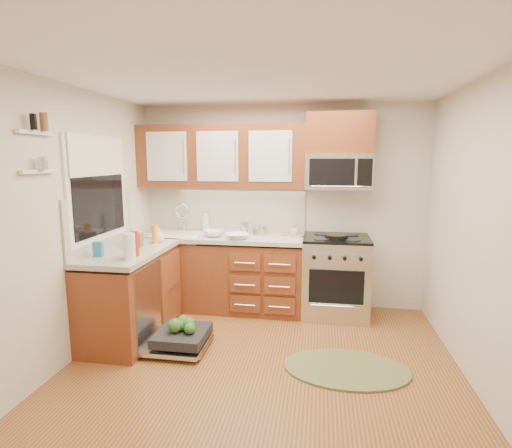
% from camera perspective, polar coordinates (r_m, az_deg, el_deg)
% --- Properties ---
extents(floor, '(3.50, 3.50, 0.00)m').
position_cam_1_polar(floor, '(3.74, 0.62, -20.33)').
color(floor, brown).
rests_on(floor, ground).
extents(ceiling, '(3.50, 3.50, 0.00)m').
position_cam_1_polar(ceiling, '(3.31, 0.70, 20.65)').
color(ceiling, white).
rests_on(ceiling, ground).
extents(wall_back, '(3.50, 0.04, 2.50)m').
position_cam_1_polar(wall_back, '(5.02, 3.64, 2.45)').
color(wall_back, beige).
rests_on(wall_back, ground).
extents(wall_front, '(3.50, 0.04, 2.50)m').
position_cam_1_polar(wall_front, '(1.65, -8.63, -12.05)').
color(wall_front, beige).
rests_on(wall_front, ground).
extents(wall_left, '(0.04, 3.50, 2.50)m').
position_cam_1_polar(wall_left, '(3.96, -25.27, -0.29)').
color(wall_left, beige).
rests_on(wall_left, ground).
extents(wall_right, '(0.04, 3.50, 2.50)m').
position_cam_1_polar(wall_right, '(3.50, 30.26, -1.81)').
color(wall_right, beige).
rests_on(wall_right, ground).
extents(base_cabinet_back, '(2.05, 0.60, 0.85)m').
position_cam_1_polar(base_cabinet_back, '(5.02, -5.13, -7.19)').
color(base_cabinet_back, maroon).
rests_on(base_cabinet_back, ground).
extents(base_cabinet_left, '(0.60, 1.25, 0.85)m').
position_cam_1_polar(base_cabinet_left, '(4.44, -17.40, -9.82)').
color(base_cabinet_left, maroon).
rests_on(base_cabinet_left, ground).
extents(countertop_back, '(2.07, 0.64, 0.05)m').
position_cam_1_polar(countertop_back, '(4.90, -5.24, -1.89)').
color(countertop_back, '#AAA39B').
rests_on(countertop_back, base_cabinet_back).
extents(countertop_left, '(0.64, 1.27, 0.05)m').
position_cam_1_polar(countertop_left, '(4.31, -17.59, -3.85)').
color(countertop_left, '#AAA39B').
rests_on(countertop_left, base_cabinet_left).
extents(backsplash_back, '(2.05, 0.02, 0.57)m').
position_cam_1_polar(backsplash_back, '(5.13, -4.47, 2.14)').
color(backsplash_back, '#BAB6A7').
rests_on(backsplash_back, ground).
extents(backsplash_left, '(0.02, 1.25, 0.57)m').
position_cam_1_polar(backsplash_left, '(4.39, -21.23, 0.32)').
color(backsplash_left, '#BAB6A7').
rests_on(backsplash_left, ground).
extents(upper_cabinets, '(2.05, 0.35, 0.75)m').
position_cam_1_polar(upper_cabinets, '(4.94, -5.01, 9.58)').
color(upper_cabinets, maroon).
rests_on(upper_cabinets, ground).
extents(cabinet_over_mw, '(0.76, 0.35, 0.47)m').
position_cam_1_polar(cabinet_over_mw, '(4.80, 11.84, 12.54)').
color(cabinet_over_mw, maroon).
rests_on(cabinet_over_mw, ground).
extents(range, '(0.76, 0.64, 0.95)m').
position_cam_1_polar(range, '(4.85, 11.26, -7.34)').
color(range, silver).
rests_on(range, ground).
extents(microwave, '(0.76, 0.38, 0.40)m').
position_cam_1_polar(microwave, '(4.77, 11.68, 7.34)').
color(microwave, silver).
rests_on(microwave, ground).
extents(sink, '(0.62, 0.50, 0.26)m').
position_cam_1_polar(sink, '(5.06, -11.06, -2.83)').
color(sink, white).
rests_on(sink, ground).
extents(dishwasher, '(0.70, 0.60, 0.20)m').
position_cam_1_polar(dishwasher, '(4.15, -11.02, -15.81)').
color(dishwasher, silver).
rests_on(dishwasher, ground).
extents(window, '(0.03, 1.05, 1.05)m').
position_cam_1_polar(window, '(4.34, -21.66, 4.71)').
color(window, white).
rests_on(window, ground).
extents(window_blind, '(0.02, 0.96, 0.40)m').
position_cam_1_polar(window_blind, '(4.31, -21.63, 9.08)').
color(window_blind, white).
rests_on(window_blind, ground).
extents(shelf_upper, '(0.04, 0.40, 0.03)m').
position_cam_1_polar(shelf_upper, '(3.62, -28.93, 11.36)').
color(shelf_upper, white).
rests_on(shelf_upper, ground).
extents(shelf_lower, '(0.04, 0.40, 0.03)m').
position_cam_1_polar(shelf_lower, '(3.61, -28.56, 6.62)').
color(shelf_lower, white).
rests_on(shelf_lower, ground).
extents(rug, '(1.25, 0.96, 0.02)m').
position_cam_1_polar(rug, '(3.84, 12.78, -19.51)').
color(rug, olive).
rests_on(rug, ground).
extents(skillet, '(0.35, 0.35, 0.05)m').
position_cam_1_polar(skillet, '(4.63, 11.41, -1.75)').
color(skillet, black).
rests_on(skillet, range).
extents(stock_pot, '(0.20, 0.20, 0.11)m').
position_cam_1_polar(stock_pot, '(4.89, 0.57, -0.89)').
color(stock_pot, silver).
rests_on(stock_pot, countertop_back).
extents(cutting_board, '(0.30, 0.24, 0.02)m').
position_cam_1_polar(cutting_board, '(4.86, 5.48, -1.58)').
color(cutting_board, tan).
rests_on(cutting_board, countertop_back).
extents(canister, '(0.13, 0.13, 0.17)m').
position_cam_1_polar(canister, '(4.85, -1.70, -0.67)').
color(canister, silver).
rests_on(canister, countertop_back).
extents(paper_towel_roll, '(0.15, 0.15, 0.25)m').
position_cam_1_polar(paper_towel_roll, '(3.87, -17.68, -3.09)').
color(paper_towel_roll, white).
rests_on(paper_towel_roll, countertop_left).
extents(mustard_bottle, '(0.09, 0.09, 0.21)m').
position_cam_1_polar(mustard_bottle, '(4.53, -14.25, -1.39)').
color(mustard_bottle, orange).
rests_on(mustard_bottle, countertop_left).
extents(red_bottle, '(0.07, 0.07, 0.24)m').
position_cam_1_polar(red_bottle, '(3.98, -16.85, -2.72)').
color(red_bottle, '#AB2F0E').
rests_on(red_bottle, countertop_left).
extents(wooden_box, '(0.15, 0.12, 0.15)m').
position_cam_1_polar(wooden_box, '(4.41, -16.91, -2.20)').
color(wooden_box, brown).
rests_on(wooden_box, countertop_left).
extents(blue_carton, '(0.09, 0.06, 0.14)m').
position_cam_1_polar(blue_carton, '(4.10, -21.62, -3.36)').
color(blue_carton, teal).
rests_on(blue_carton, countertop_left).
extents(bowl_a, '(0.34, 0.34, 0.07)m').
position_cam_1_polar(bowl_a, '(4.65, -2.69, -1.75)').
color(bowl_a, '#999999').
rests_on(bowl_a, countertop_back).
extents(bowl_b, '(0.31, 0.31, 0.08)m').
position_cam_1_polar(bowl_b, '(4.81, -6.11, -1.35)').
color(bowl_b, '#999999').
rests_on(bowl_b, countertop_back).
extents(cup, '(0.14, 0.14, 0.09)m').
position_cam_1_polar(cup, '(4.90, 5.58, -1.07)').
color(cup, '#999999').
rests_on(cup, countertop_back).
extents(soap_bottle_a, '(0.14, 0.14, 0.28)m').
position_cam_1_polar(soap_bottle_a, '(5.16, -7.19, 0.50)').
color(soap_bottle_a, '#999999').
rests_on(soap_bottle_a, countertop_back).
extents(soap_bottle_b, '(0.10, 0.10, 0.19)m').
position_cam_1_polar(soap_bottle_b, '(4.59, -17.27, -1.53)').
color(soap_bottle_b, '#999999').
rests_on(soap_bottle_b, countertop_left).
extents(soap_bottle_c, '(0.15, 0.15, 0.16)m').
position_cam_1_polar(soap_bottle_c, '(4.58, -13.73, -1.57)').
color(soap_bottle_c, '#999999').
rests_on(soap_bottle_c, countertop_left).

